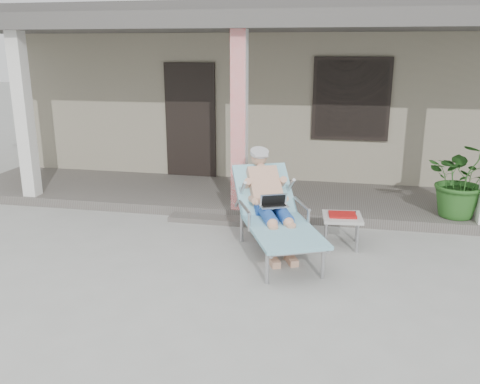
# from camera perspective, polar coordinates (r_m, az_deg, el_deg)

# --- Properties ---
(ground) EXTENTS (60.00, 60.00, 0.00)m
(ground) POSITION_cam_1_polar(r_m,az_deg,el_deg) (5.87, -4.33, -9.43)
(ground) COLOR #9E9E99
(ground) RESTS_ON ground
(house) EXTENTS (10.40, 5.40, 3.30)m
(house) POSITION_cam_1_polar(r_m,az_deg,el_deg) (11.71, 4.29, 11.74)
(house) COLOR #9F977E
(house) RESTS_ON ground
(porch_deck) EXTENTS (10.00, 2.00, 0.15)m
(porch_deck) POSITION_cam_1_polar(r_m,az_deg,el_deg) (8.58, 1.07, -0.56)
(porch_deck) COLOR #605B56
(porch_deck) RESTS_ON ground
(porch_overhang) EXTENTS (10.00, 2.30, 2.85)m
(porch_overhang) POSITION_cam_1_polar(r_m,az_deg,el_deg) (8.18, 1.10, 17.88)
(porch_overhang) COLOR silver
(porch_overhang) RESTS_ON porch_deck
(porch_step) EXTENTS (2.00, 0.30, 0.07)m
(porch_step) POSITION_cam_1_polar(r_m,az_deg,el_deg) (7.52, -0.52, -3.27)
(porch_step) COLOR #605B56
(porch_step) RESTS_ON ground
(lounger) EXTENTS (1.44, 2.04, 1.29)m
(lounger) POSITION_cam_1_polar(r_m,az_deg,el_deg) (6.37, 3.69, 0.27)
(lounger) COLOR #B7B7BC
(lounger) RESTS_ON ground
(side_table) EXTENTS (0.54, 0.54, 0.44)m
(side_table) POSITION_cam_1_polar(r_m,az_deg,el_deg) (6.70, 11.41, -2.96)
(side_table) COLOR #B2B2AD
(side_table) RESTS_ON ground
(potted_palm) EXTENTS (1.05, 0.92, 1.11)m
(potted_palm) POSITION_cam_1_polar(r_m,az_deg,el_deg) (7.88, 23.73, 1.31)
(potted_palm) COLOR #26591E
(potted_palm) RESTS_ON porch_deck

